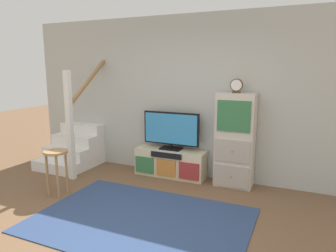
{
  "coord_description": "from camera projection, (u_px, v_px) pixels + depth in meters",
  "views": [
    {
      "loc": [
        1.73,
        -2.46,
        1.85
      ],
      "look_at": [
        -0.09,
        1.63,
        0.99
      ],
      "focal_mm": 32.98,
      "sensor_mm": 36.0,
      "label": 1
    }
  ],
  "objects": [
    {
      "name": "side_cabinet",
      "position": [
        235.0,
        141.0,
        4.77
      ],
      "size": [
        0.58,
        0.38,
        1.47
      ],
      "color": "beige",
      "rests_on": "ground_plane"
    },
    {
      "name": "desk_clock",
      "position": [
        237.0,
        86.0,
        4.6
      ],
      "size": [
        0.19,
        0.08,
        0.21
      ],
      "color": "#4C3823",
      "rests_on": "side_cabinet"
    },
    {
      "name": "back_wall",
      "position": [
        193.0,
        97.0,
        5.2
      ],
      "size": [
        6.4,
        0.12,
        2.7
      ],
      "primitive_type": "cube",
      "color": "#B2B7B2",
      "rests_on": "ground_plane"
    },
    {
      "name": "media_console",
      "position": [
        170.0,
        163.0,
        5.29
      ],
      "size": [
        1.22,
        0.38,
        0.47
      ],
      "color": "beige",
      "rests_on": "ground_plane"
    },
    {
      "name": "bar_stool_near",
      "position": [
        56.0,
        162.0,
        4.45
      ],
      "size": [
        0.34,
        0.34,
        0.67
      ],
      "color": "#A37A4C",
      "rests_on": "ground_plane"
    },
    {
      "name": "area_rug",
      "position": [
        141.0,
        220.0,
        3.78
      ],
      "size": [
        2.6,
        1.8,
        0.01
      ],
      "primitive_type": "cube",
      "color": "navy",
      "rests_on": "ground_plane"
    },
    {
      "name": "television",
      "position": [
        171.0,
        130.0,
        5.2
      ],
      "size": [
        0.99,
        0.22,
        0.64
      ],
      "color": "black",
      "rests_on": "media_console"
    },
    {
      "name": "staircase",
      "position": [
        80.0,
        144.0,
        6.05
      ],
      "size": [
        1.0,
        1.36,
        2.2
      ],
      "color": "white",
      "rests_on": "ground_plane"
    },
    {
      "name": "ground_plane",
      "position": [
        113.0,
        246.0,
        3.25
      ],
      "size": [
        20.0,
        20.0,
        0.0
      ],
      "primitive_type": "plane",
      "color": "brown"
    }
  ]
}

